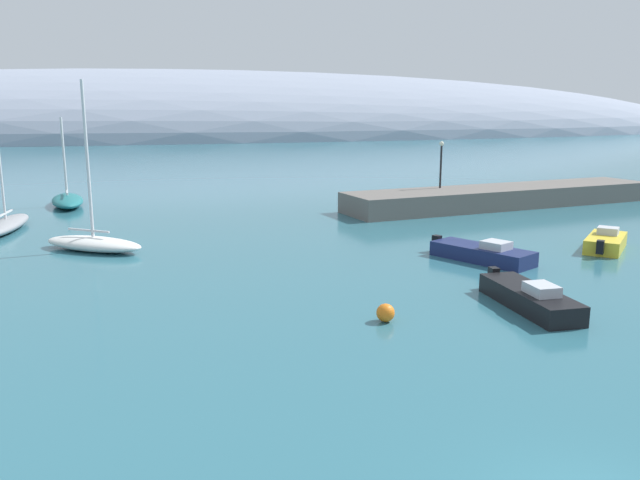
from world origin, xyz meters
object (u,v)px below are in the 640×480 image
motorboat_yellow_foreground (606,242)px  mooring_buoy_orange (386,313)px  sailboat_grey_mid_mooring (6,224)px  harbor_lamp_post (441,159)px  sailboat_white_near_shore (93,242)px  sailboat_teal_end_of_line (67,200)px  motorboat_navy_outer (482,253)px  motorboat_black_alongside_breakwater (530,297)px

motorboat_yellow_foreground → mooring_buoy_orange: motorboat_yellow_foreground is taller
sailboat_grey_mid_mooring → motorboat_yellow_foreground: 36.42m
harbor_lamp_post → sailboat_white_near_shore: bearing=-162.8°
sailboat_grey_mid_mooring → sailboat_teal_end_of_line: 10.68m
sailboat_teal_end_of_line → mooring_buoy_orange: bearing=-163.9°
motorboat_yellow_foreground → motorboat_navy_outer: motorboat_yellow_foreground is taller
motorboat_black_alongside_breakwater → harbor_lamp_post: bearing=163.8°
sailboat_white_near_shore → motorboat_yellow_foreground: 28.37m
motorboat_yellow_foreground → motorboat_black_alongside_breakwater: bearing=174.7°
motorboat_yellow_foreground → mooring_buoy_orange: (-16.60, -7.25, -0.09)m
sailboat_white_near_shore → sailboat_teal_end_of_line: (-2.32, 18.06, 0.01)m
sailboat_grey_mid_mooring → harbor_lamp_post: (31.31, 0.17, 3.37)m
sailboat_teal_end_of_line → sailboat_grey_mid_mooring: bearing=158.7°
sailboat_white_near_shore → motorboat_navy_outer: 21.00m
sailboat_grey_mid_mooring → motorboat_black_alongside_breakwater: 32.56m
sailboat_white_near_shore → motorboat_black_alongside_breakwater: (16.41, -16.30, -0.06)m
sailboat_grey_mid_mooring → sailboat_teal_end_of_line: (3.11, 10.22, 0.02)m
motorboat_yellow_foreground → motorboat_navy_outer: 7.95m
sailboat_white_near_shore → motorboat_yellow_foreground: bearing=22.2°
motorboat_yellow_foreground → harbor_lamp_post: 17.14m
sailboat_teal_end_of_line → mooring_buoy_orange: sailboat_teal_end_of_line is taller
motorboat_yellow_foreground → sailboat_white_near_shore: bearing=121.3°
motorboat_black_alongside_breakwater → sailboat_white_near_shore: bearing=-129.8°
motorboat_navy_outer → sailboat_grey_mid_mooring: bearing=-148.0°
mooring_buoy_orange → sailboat_white_near_shore: bearing=123.0°
sailboat_white_near_shore → motorboat_yellow_foreground: (26.99, -8.75, -0.06)m
sailboat_teal_end_of_line → motorboat_black_alongside_breakwater: 39.14m
sailboat_grey_mid_mooring → motorboat_yellow_foreground: (32.43, -16.59, -0.05)m
sailboat_teal_end_of_line → motorboat_navy_outer: sailboat_teal_end_of_line is taller
sailboat_white_near_shore → sailboat_grey_mid_mooring: (-5.43, 7.84, -0.01)m
sailboat_white_near_shore → motorboat_yellow_foreground: sailboat_white_near_shore is taller
sailboat_grey_mid_mooring → motorboat_black_alongside_breakwater: size_ratio=1.75×
sailboat_grey_mid_mooring → motorboat_black_alongside_breakwater: (21.85, -24.14, -0.05)m
sailboat_teal_end_of_line → mooring_buoy_orange: (12.72, -34.06, -0.16)m
sailboat_grey_mid_mooring → motorboat_navy_outer: (24.47, -16.70, -0.06)m
sailboat_white_near_shore → motorboat_black_alongside_breakwater: 23.13m
sailboat_grey_mid_mooring → harbor_lamp_post: sailboat_grey_mid_mooring is taller
motorboat_yellow_foreground → motorboat_black_alongside_breakwater: same height
sailboat_teal_end_of_line → motorboat_navy_outer: bearing=-146.0°
motorboat_black_alongside_breakwater → motorboat_navy_outer: size_ratio=1.00×
sailboat_teal_end_of_line → motorboat_navy_outer: size_ratio=1.31×
mooring_buoy_orange → harbor_lamp_post: harbor_lamp_post is taller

